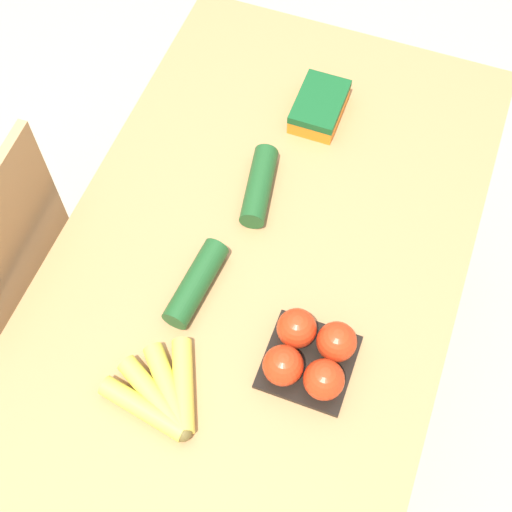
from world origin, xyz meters
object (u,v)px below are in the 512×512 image
banana_bunch (163,396)px  tomato_pack (310,355)px  cucumber_far (196,283)px  carrot_bag (319,105)px  cucumber_near (259,186)px

banana_bunch → tomato_pack: tomato_pack is taller
tomato_pack → cucumber_far: bearing=74.6°
carrot_bag → cucumber_near: size_ratio=0.81×
cucumber_near → banana_bunch: bearing=179.3°
banana_bunch → carrot_bag: carrot_bag is taller
banana_bunch → cucumber_near: (0.48, -0.01, 0.01)m
tomato_pack → carrot_bag: bearing=16.0°
banana_bunch → carrot_bag: size_ratio=1.25×
carrot_bag → cucumber_near: carrot_bag is taller
banana_bunch → tomato_pack: size_ratio=1.17×
cucumber_far → carrot_bag: bearing=-9.9°
banana_bunch → cucumber_far: size_ratio=1.02×
tomato_pack → cucumber_far: 0.26m
cucumber_far → cucumber_near: bearing=-8.0°
banana_bunch → cucumber_far: bearing=7.6°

